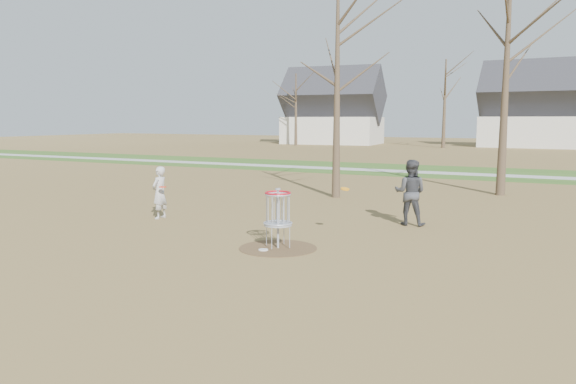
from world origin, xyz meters
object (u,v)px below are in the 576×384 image
object	(u,v)px
player_standing	(160,193)
disc_grounded	(263,250)
disc_golf_basket	(278,209)
player_throwing	(410,192)

from	to	relation	value
player_standing	disc_grounded	bearing A→B (deg)	63.11
player_standing	disc_grounded	distance (m)	5.32
player_standing	disc_golf_basket	world-z (taller)	player_standing
disc_grounded	disc_golf_basket	xyz separation A→B (m)	(0.19, 0.36, 0.89)
disc_golf_basket	disc_grounded	bearing A→B (deg)	-117.24
player_throwing	disc_grounded	size ratio (longest dim) A/B	8.34
player_standing	disc_golf_basket	distance (m)	5.30
player_standing	player_throwing	size ratio (longest dim) A/B	0.85
player_standing	disc_grounded	world-z (taller)	player_standing
player_standing	player_throwing	bearing A→B (deg)	106.68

